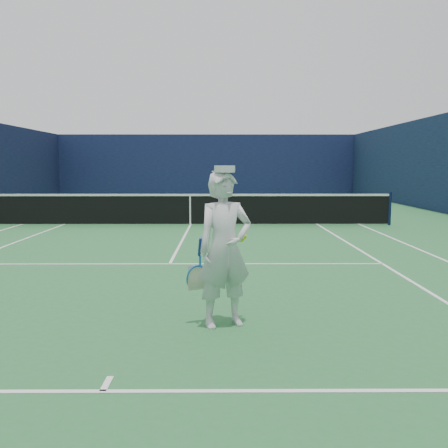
% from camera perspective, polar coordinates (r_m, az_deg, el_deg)
% --- Properties ---
extents(ground, '(80.00, 80.00, 0.00)m').
position_cam_1_polar(ground, '(16.02, -3.87, -0.14)').
color(ground, '#276835').
rests_on(ground, ground).
extents(court_markings, '(11.03, 23.83, 0.01)m').
position_cam_1_polar(court_markings, '(16.02, -3.87, -0.12)').
color(court_markings, white).
rests_on(court_markings, ground).
extents(windscreen_fence, '(20.12, 36.12, 4.00)m').
position_cam_1_polar(windscreen_fence, '(15.91, -3.93, 7.04)').
color(windscreen_fence, '#0F163A').
rests_on(windscreen_fence, ground).
extents(tennis_net, '(12.88, 0.09, 1.07)m').
position_cam_1_polar(tennis_net, '(15.96, -3.89, 1.84)').
color(tennis_net, '#141E4C').
rests_on(tennis_net, ground).
extents(tennis_player, '(0.88, 0.66, 1.89)m').
position_cam_1_polar(tennis_player, '(5.84, 0.06, -2.84)').
color(tennis_player, white).
rests_on(tennis_player, ground).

